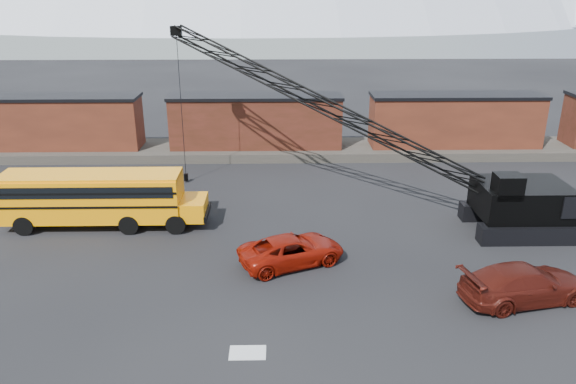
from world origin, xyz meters
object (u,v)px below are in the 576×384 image
(maroon_suv, at_px, (524,283))
(crawler_crane, at_px, (325,106))
(red_pickup, at_px, (292,250))
(school_bus, at_px, (99,197))

(maroon_suv, xyz_separation_m, crawler_crane, (-7.98, 11.65, 5.44))
(red_pickup, xyz_separation_m, maroon_suv, (10.13, -3.65, 0.11))
(red_pickup, bearing_deg, crawler_crane, -38.13)
(school_bus, distance_m, crawler_crane, 14.12)
(school_bus, height_order, maroon_suv, school_bus)
(school_bus, bearing_deg, maroon_suv, -21.96)
(crawler_crane, bearing_deg, maroon_suv, -55.57)
(red_pickup, relative_size, crawler_crane, 0.23)
(school_bus, relative_size, red_pickup, 2.20)
(school_bus, relative_size, crawler_crane, 0.50)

